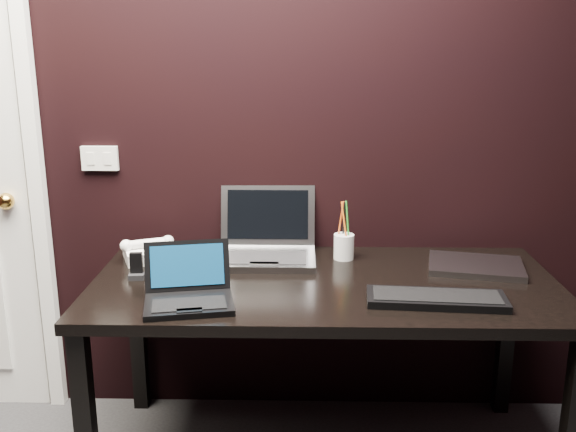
{
  "coord_description": "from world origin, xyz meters",
  "views": [
    {
      "loc": [
        0.21,
        -0.8,
        1.58
      ],
      "look_at": [
        0.17,
        1.35,
        1.0
      ],
      "focal_mm": 40.0,
      "sensor_mm": 36.0,
      "label": 1
    }
  ],
  "objects_px": {
    "netbook": "(189,293)",
    "desk_phone": "(147,251)",
    "silver_laptop": "(266,246)",
    "closed_laptop": "(476,266)",
    "desk": "(325,300)",
    "ext_keyboard": "(436,299)",
    "pen_cup": "(344,245)",
    "mobile_phone": "(136,269)"
  },
  "relations": [
    {
      "from": "desk",
      "to": "ext_keyboard",
      "type": "distance_m",
      "value": 0.43
    },
    {
      "from": "desk_phone",
      "to": "mobile_phone",
      "type": "bearing_deg",
      "value": -88.19
    },
    {
      "from": "netbook",
      "to": "desk",
      "type": "bearing_deg",
      "value": 25.8
    },
    {
      "from": "ext_keyboard",
      "to": "closed_laptop",
      "type": "distance_m",
      "value": 0.4
    },
    {
      "from": "closed_laptop",
      "to": "desk",
      "type": "bearing_deg",
      "value": -166.95
    },
    {
      "from": "desk_phone",
      "to": "netbook",
      "type": "bearing_deg",
      "value": -61.08
    },
    {
      "from": "netbook",
      "to": "ext_keyboard",
      "type": "distance_m",
      "value": 0.83
    },
    {
      "from": "desk",
      "to": "desk_phone",
      "type": "xyz_separation_m",
      "value": [
        -0.7,
        0.21,
        0.12
      ]
    },
    {
      "from": "desk",
      "to": "silver_laptop",
      "type": "xyz_separation_m",
      "value": [
        -0.23,
        0.25,
        0.13
      ]
    },
    {
      "from": "netbook",
      "to": "silver_laptop",
      "type": "relative_size",
      "value": 0.85
    },
    {
      "from": "silver_laptop",
      "to": "pen_cup",
      "type": "xyz_separation_m",
      "value": [
        0.31,
        -0.0,
        0.0
      ]
    },
    {
      "from": "desk",
      "to": "closed_laptop",
      "type": "height_order",
      "value": "closed_laptop"
    },
    {
      "from": "pen_cup",
      "to": "mobile_phone",
      "type": "bearing_deg",
      "value": -162.93
    },
    {
      "from": "netbook",
      "to": "closed_laptop",
      "type": "height_order",
      "value": "netbook"
    },
    {
      "from": "silver_laptop",
      "to": "closed_laptop",
      "type": "distance_m",
      "value": 0.82
    },
    {
      "from": "netbook",
      "to": "silver_laptop",
      "type": "xyz_separation_m",
      "value": [
        0.23,
        0.47,
        0.01
      ]
    },
    {
      "from": "desk",
      "to": "pen_cup",
      "type": "xyz_separation_m",
      "value": [
        0.08,
        0.25,
        0.13
      ]
    },
    {
      "from": "desk",
      "to": "ext_keyboard",
      "type": "height_order",
      "value": "ext_keyboard"
    },
    {
      "from": "desk",
      "to": "closed_laptop",
      "type": "bearing_deg",
      "value": 13.05
    },
    {
      "from": "ext_keyboard",
      "to": "desk_phone",
      "type": "relative_size",
      "value": 2.12
    },
    {
      "from": "desk_phone",
      "to": "silver_laptop",
      "type": "bearing_deg",
      "value": 4.59
    },
    {
      "from": "silver_laptop",
      "to": "mobile_phone",
      "type": "xyz_separation_m",
      "value": [
        -0.47,
        -0.24,
        -0.02
      ]
    },
    {
      "from": "pen_cup",
      "to": "desk",
      "type": "bearing_deg",
      "value": -108.69
    },
    {
      "from": "desk",
      "to": "pen_cup",
      "type": "relative_size",
      "value": 7.13
    },
    {
      "from": "netbook",
      "to": "mobile_phone",
      "type": "bearing_deg",
      "value": 135.21
    },
    {
      "from": "silver_laptop",
      "to": "desk",
      "type": "bearing_deg",
      "value": -47.26
    },
    {
      "from": "ext_keyboard",
      "to": "mobile_phone",
      "type": "xyz_separation_m",
      "value": [
        -1.06,
        0.21,
        0.02
      ]
    },
    {
      "from": "ext_keyboard",
      "to": "desk_phone",
      "type": "bearing_deg",
      "value": 158.9
    },
    {
      "from": "netbook",
      "to": "pen_cup",
      "type": "bearing_deg",
      "value": 40.73
    },
    {
      "from": "silver_laptop",
      "to": "desk_phone",
      "type": "relative_size",
      "value": 1.76
    },
    {
      "from": "netbook",
      "to": "desk_phone",
      "type": "height_order",
      "value": "netbook"
    },
    {
      "from": "ext_keyboard",
      "to": "mobile_phone",
      "type": "height_order",
      "value": "mobile_phone"
    },
    {
      "from": "pen_cup",
      "to": "desk_phone",
      "type": "bearing_deg",
      "value": -177.27
    },
    {
      "from": "desk_phone",
      "to": "desk",
      "type": "bearing_deg",
      "value": -16.59
    },
    {
      "from": "closed_laptop",
      "to": "mobile_phone",
      "type": "height_order",
      "value": "mobile_phone"
    },
    {
      "from": "desk",
      "to": "mobile_phone",
      "type": "distance_m",
      "value": 0.7
    },
    {
      "from": "silver_laptop",
      "to": "mobile_phone",
      "type": "height_order",
      "value": "silver_laptop"
    },
    {
      "from": "silver_laptop",
      "to": "pen_cup",
      "type": "relative_size",
      "value": 1.64
    },
    {
      "from": "ext_keyboard",
      "to": "desk_phone",
      "type": "height_order",
      "value": "desk_phone"
    },
    {
      "from": "silver_laptop",
      "to": "ext_keyboard",
      "type": "bearing_deg",
      "value": -37.13
    },
    {
      "from": "netbook",
      "to": "silver_laptop",
      "type": "distance_m",
      "value": 0.52
    },
    {
      "from": "netbook",
      "to": "desk_phone",
      "type": "distance_m",
      "value": 0.49
    }
  ]
}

